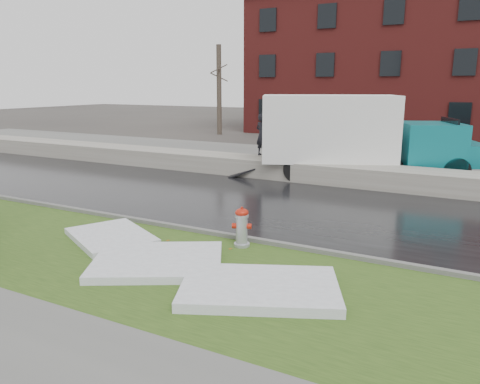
% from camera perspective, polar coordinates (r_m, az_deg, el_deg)
% --- Properties ---
extents(ground, '(120.00, 120.00, 0.00)m').
position_cam_1_polar(ground, '(10.94, -6.23, -6.81)').
color(ground, '#47423D').
rests_on(ground, ground).
extents(verge, '(60.00, 4.50, 0.04)m').
position_cam_1_polar(verge, '(9.99, -10.28, -8.79)').
color(verge, '#2A4416').
rests_on(verge, ground).
extents(road, '(60.00, 7.00, 0.03)m').
position_cam_1_polar(road, '(14.70, 3.58, -1.50)').
color(road, black).
rests_on(road, ground).
extents(parking_lot, '(60.00, 9.00, 0.03)m').
position_cam_1_polar(parking_lot, '(22.57, 12.51, 3.32)').
color(parking_lot, slate).
rests_on(parking_lot, ground).
extents(curb, '(60.00, 0.15, 0.14)m').
position_cam_1_polar(curb, '(11.71, -3.50, -5.04)').
color(curb, slate).
rests_on(curb, ground).
extents(snowbank, '(60.00, 1.60, 0.75)m').
position_cam_1_polar(snowbank, '(18.45, 8.97, 2.49)').
color(snowbank, '#A19E93').
rests_on(snowbank, ground).
extents(brick_building, '(26.00, 12.00, 10.00)m').
position_cam_1_polar(brick_building, '(38.71, 22.82, 13.97)').
color(brick_building, maroon).
rests_on(brick_building, ground).
extents(bg_tree_left, '(1.40, 1.62, 6.50)m').
position_cam_1_polar(bg_tree_left, '(35.32, -2.57, 12.42)').
color(bg_tree_left, brown).
rests_on(bg_tree_left, ground).
extents(bg_tree_center, '(1.40, 1.62, 6.50)m').
position_cam_1_polar(bg_tree_center, '(36.46, 9.09, 12.29)').
color(bg_tree_center, brown).
rests_on(bg_tree_center, ground).
extents(fire_hydrant, '(0.46, 0.44, 0.93)m').
position_cam_1_polar(fire_hydrant, '(10.74, 0.22, -4.07)').
color(fire_hydrant, '#ACAEB4').
rests_on(fire_hydrant, verge).
extents(box_truck, '(9.70, 5.32, 3.29)m').
position_cam_1_polar(box_truck, '(19.08, 13.85, 6.76)').
color(box_truck, black).
rests_on(box_truck, ground).
extents(worker, '(0.74, 0.61, 1.75)m').
position_cam_1_polar(worker, '(19.76, 2.70, 6.99)').
color(worker, black).
rests_on(worker, snowbank).
extents(snow_patch_near, '(3.24, 3.01, 0.16)m').
position_cam_1_polar(snow_patch_near, '(9.92, -9.98, -8.32)').
color(snow_patch_near, white).
rests_on(snow_patch_near, verge).
extents(snow_patch_far, '(2.69, 2.43, 0.14)m').
position_cam_1_polar(snow_patch_far, '(11.74, -15.45, -5.25)').
color(snow_patch_far, white).
rests_on(snow_patch_far, verge).
extents(snow_patch_side, '(3.29, 2.77, 0.18)m').
position_cam_1_polar(snow_patch_side, '(8.56, 2.41, -11.61)').
color(snow_patch_side, white).
rests_on(snow_patch_side, verge).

